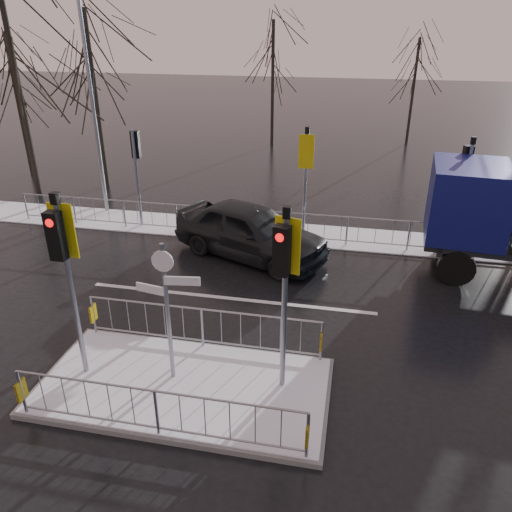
% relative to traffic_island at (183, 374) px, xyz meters
% --- Properties ---
extents(ground, '(120.00, 120.00, 0.00)m').
position_rel_traffic_island_xyz_m(ground, '(0.01, -0.01, -0.39)').
color(ground, black).
rests_on(ground, ground).
extents(snow_verge, '(30.00, 2.00, 0.04)m').
position_rel_traffic_island_xyz_m(snow_verge, '(0.01, 8.59, -0.37)').
color(snow_verge, white).
rests_on(snow_verge, ground).
extents(lane_markings, '(8.00, 11.38, 0.01)m').
position_rel_traffic_island_xyz_m(lane_markings, '(0.01, -0.34, -0.39)').
color(lane_markings, silver).
rests_on(lane_markings, ground).
extents(traffic_island, '(6.00, 3.04, 4.15)m').
position_rel_traffic_island_xyz_m(traffic_island, '(0.00, 0.00, 0.00)').
color(traffic_island, '#60615C').
rests_on(traffic_island, ground).
extents(far_kerb_fixtures, '(18.00, 0.65, 3.83)m').
position_rel_traffic_island_xyz_m(far_kerb_fixtures, '(0.31, 8.08, 0.63)').
color(far_kerb_fixtures, gray).
rests_on(far_kerb_fixtures, ground).
extents(car_far_lane, '(5.52, 3.90, 1.74)m').
position_rel_traffic_island_xyz_m(car_far_lane, '(0.01, 6.57, 0.48)').
color(car_far_lane, black).
rests_on(car_far_lane, ground).
extents(flatbed_truck, '(7.20, 3.16, 3.25)m').
position_rel_traffic_island_xyz_m(flatbed_truck, '(7.39, 6.93, 1.34)').
color(flatbed_truck, black).
rests_on(flatbed_truck, ground).
extents(tree_near_a, '(4.75, 4.75, 8.97)m').
position_rel_traffic_island_xyz_m(tree_near_a, '(-10.49, 10.99, 5.72)').
color(tree_near_a, black).
rests_on(tree_near_a, ground).
extents(tree_near_b, '(4.00, 4.00, 7.55)m').
position_rel_traffic_island_xyz_m(tree_near_b, '(-7.99, 12.49, 4.76)').
color(tree_near_b, black).
rests_on(tree_near_b, ground).
extents(tree_near_c, '(3.50, 3.50, 6.61)m').
position_rel_traffic_island_xyz_m(tree_near_c, '(-12.49, 13.49, 4.11)').
color(tree_near_c, black).
rests_on(tree_near_c, ground).
extents(tree_far_a, '(3.75, 3.75, 7.08)m').
position_rel_traffic_island_xyz_m(tree_far_a, '(-1.99, 21.99, 4.43)').
color(tree_far_a, black).
rests_on(tree_far_a, ground).
extents(tree_far_b, '(3.25, 3.25, 6.14)m').
position_rel_traffic_island_xyz_m(tree_far_b, '(6.01, 23.99, 3.79)').
color(tree_far_b, black).
rests_on(tree_far_b, ground).
extents(street_lamp_left, '(1.25, 0.18, 8.20)m').
position_rel_traffic_island_xyz_m(street_lamp_left, '(-6.42, 9.49, 4.10)').
color(street_lamp_left, gray).
rests_on(street_lamp_left, ground).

